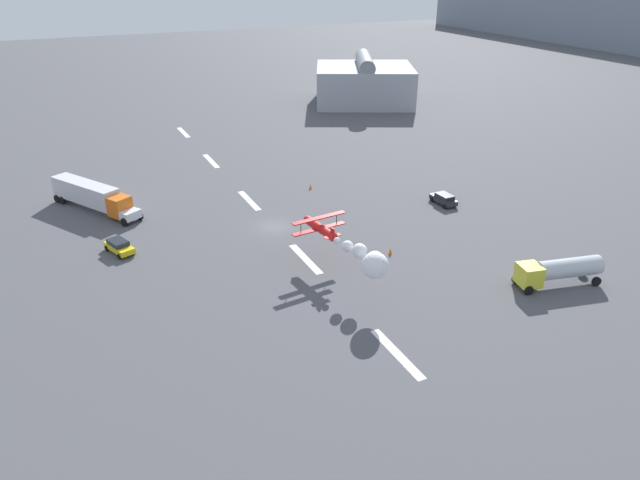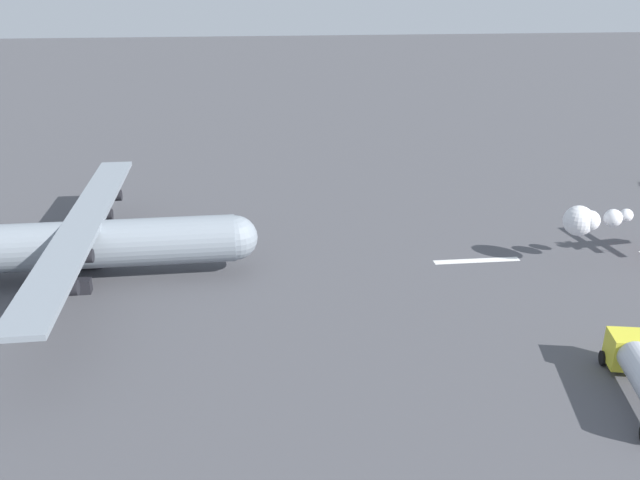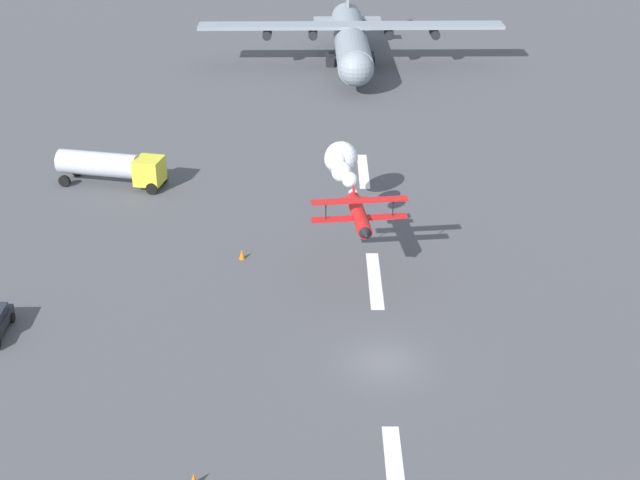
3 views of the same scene
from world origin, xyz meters
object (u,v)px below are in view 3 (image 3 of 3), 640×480
Objects in this scene: traffic_cone_far at (242,254)px; traffic_cone_near at (194,480)px; cargo_transport_plane at (351,41)px; stunt_biplane_red at (344,171)px; fuel_tanker_truck at (112,166)px.

traffic_cone_near is at bearing 179.09° from traffic_cone_far.
stunt_biplane_red is at bearing 177.66° from cargo_transport_plane.
traffic_cone_near is (-37.21, -11.90, -1.37)m from fuel_tanker_truck.
cargo_transport_plane reaches higher than stunt_biplane_red.
cargo_transport_plane is at bearing -30.55° from fuel_tanker_truck.
cargo_transport_plane is at bearing -7.47° from traffic_cone_near.
traffic_cone_near is 1.00× the size of traffic_cone_far.
fuel_tanker_truck is (7.56, 19.77, -2.71)m from stunt_biplane_red.
traffic_cone_near and traffic_cone_far have the same top height.
cargo_transport_plane is 2.45× the size of stunt_biplane_red.
cargo_transport_plane is 51.10m from traffic_cone_far.
cargo_transport_plane reaches higher than traffic_cone_far.
fuel_tanker_truck is at bearing 17.74° from traffic_cone_near.
cargo_transport_plane is at bearing -2.34° from stunt_biplane_red.
fuel_tanker_truck is 18.38m from traffic_cone_far.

